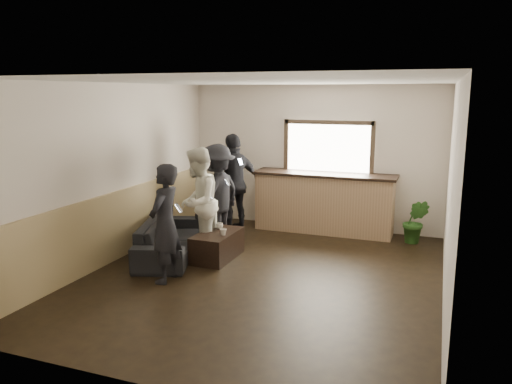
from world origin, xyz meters
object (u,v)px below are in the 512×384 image
at_px(coffee_table, 217,245).
at_px(person_a, 165,223).
at_px(person_d, 234,184).
at_px(cup_b, 223,232).
at_px(person_c, 217,194).
at_px(person_b, 198,202).
at_px(bar_counter, 324,199).
at_px(cup_a, 219,226).
at_px(potted_plant, 415,221).
at_px(sofa, 170,238).

distance_m(coffee_table, person_a, 1.33).
bearing_deg(coffee_table, person_d, 102.64).
bearing_deg(cup_b, person_c, 120.05).
height_order(person_b, person_c, person_b).
xyz_separation_m(bar_counter, person_c, (-1.60, -1.42, 0.25)).
distance_m(cup_a, person_a, 1.43).
bearing_deg(potted_plant, cup_b, -143.21).
xyz_separation_m(potted_plant, person_d, (-3.31, -0.44, 0.55)).
xyz_separation_m(sofa, potted_plant, (3.76, 2.12, 0.10)).
bearing_deg(bar_counter, cup_a, -123.57).
distance_m(person_a, person_d, 2.71).
relative_size(coffee_table, person_d, 0.52).
distance_m(sofa, cup_a, 0.84).
xyz_separation_m(bar_counter, person_a, (-1.51, -3.33, 0.20)).
xyz_separation_m(cup_b, person_a, (-0.42, -1.04, 0.36)).
bearing_deg(sofa, person_d, -33.41).
distance_m(coffee_table, potted_plant, 3.57).
bearing_deg(person_d, cup_b, 51.62).
distance_m(cup_a, person_c, 0.75).
bearing_deg(bar_counter, person_c, -138.46).
bearing_deg(bar_counter, person_a, -114.41).
relative_size(sofa, potted_plant, 2.54).
bearing_deg(coffee_table, person_b, 174.12).
xyz_separation_m(cup_a, person_d, (-0.29, 1.34, 0.47)).
bearing_deg(person_b, person_d, 171.73).
bearing_deg(sofa, person_b, -89.02).
xyz_separation_m(sofa, person_b, (0.45, 0.16, 0.60)).
distance_m(cup_a, cup_b, 0.39).
distance_m(sofa, person_d, 1.86).
bearing_deg(potted_plant, bar_counter, 173.40).
relative_size(bar_counter, person_c, 1.52).
distance_m(bar_counter, person_c, 2.15).
relative_size(bar_counter, person_d, 1.42).
bearing_deg(person_b, cup_a, 114.40).
relative_size(sofa, coffee_table, 2.08).
relative_size(bar_counter, potted_plant, 3.37).
xyz_separation_m(coffee_table, potted_plant, (2.96, 2.00, 0.18)).
bearing_deg(cup_b, bar_counter, 64.47).
height_order(cup_a, person_c, person_c).
distance_m(coffee_table, person_b, 0.76).
bearing_deg(person_d, bar_counter, 146.24).
relative_size(person_c, person_d, 0.94).
height_order(bar_counter, cup_b, bar_counter).
bearing_deg(person_c, person_a, 11.86).
distance_m(coffee_table, cup_b, 0.33).
height_order(cup_a, potted_plant, potted_plant).
bearing_deg(coffee_table, bar_counter, 60.33).
relative_size(cup_a, cup_b, 1.09).
distance_m(coffee_table, cup_a, 0.35).
relative_size(bar_counter, cup_a, 22.66).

